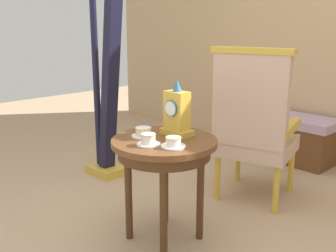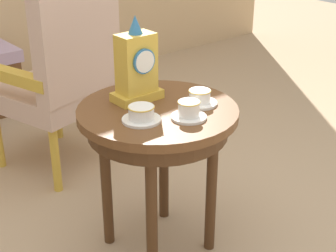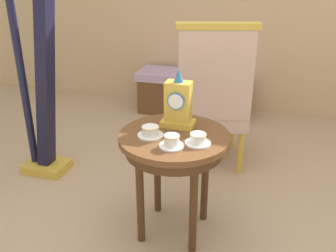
{
  "view_description": "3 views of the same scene",
  "coord_description": "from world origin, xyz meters",
  "px_view_note": "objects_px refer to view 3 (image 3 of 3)",
  "views": [
    {
      "loc": [
        1.62,
        -1.47,
        1.29
      ],
      "look_at": [
        -0.04,
        0.14,
        0.69
      ],
      "focal_mm": 42.37,
      "sensor_mm": 36.0,
      "label": 1
    },
    {
      "loc": [
        -1.09,
        -1.35,
        1.4
      ],
      "look_at": [
        0.06,
        0.05,
        0.56
      ],
      "focal_mm": 54.56,
      "sensor_mm": 36.0,
      "label": 2
    },
    {
      "loc": [
        0.53,
        -1.77,
        1.53
      ],
      "look_at": [
        -0.04,
        0.11,
        0.66
      ],
      "focal_mm": 40.74,
      "sensor_mm": 36.0,
      "label": 3
    }
  ],
  "objects_px": {
    "teacup_left": "(150,132)",
    "mantel_clock": "(178,104)",
    "side_table": "(174,148)",
    "armchair": "(213,95)",
    "harp": "(39,82)",
    "teacup_right": "(172,142)",
    "teacup_center": "(198,139)",
    "window_bench": "(192,93)"
  },
  "relations": [
    {
      "from": "mantel_clock",
      "to": "window_bench",
      "type": "height_order",
      "value": "mantel_clock"
    },
    {
      "from": "side_table",
      "to": "window_bench",
      "type": "height_order",
      "value": "side_table"
    },
    {
      "from": "teacup_center",
      "to": "teacup_left",
      "type": "bearing_deg",
      "value": 176.06
    },
    {
      "from": "teacup_right",
      "to": "armchair",
      "type": "distance_m",
      "value": 0.99
    },
    {
      "from": "armchair",
      "to": "harp",
      "type": "relative_size",
      "value": 0.64
    },
    {
      "from": "armchair",
      "to": "teacup_left",
      "type": "bearing_deg",
      "value": -101.06
    },
    {
      "from": "teacup_right",
      "to": "window_bench",
      "type": "distance_m",
      "value": 2.12
    },
    {
      "from": "side_table",
      "to": "teacup_center",
      "type": "relative_size",
      "value": 4.67
    },
    {
      "from": "mantel_clock",
      "to": "teacup_right",
      "type": "bearing_deg",
      "value": -81.64
    },
    {
      "from": "window_bench",
      "to": "teacup_left",
      "type": "bearing_deg",
      "value": -83.27
    },
    {
      "from": "teacup_left",
      "to": "window_bench",
      "type": "height_order",
      "value": "teacup_left"
    },
    {
      "from": "side_table",
      "to": "teacup_right",
      "type": "bearing_deg",
      "value": -79.41
    },
    {
      "from": "mantel_clock",
      "to": "armchair",
      "type": "xyz_separation_m",
      "value": [
        0.07,
        0.73,
        -0.18
      ]
    },
    {
      "from": "teacup_right",
      "to": "mantel_clock",
      "type": "height_order",
      "value": "mantel_clock"
    },
    {
      "from": "armchair",
      "to": "window_bench",
      "type": "height_order",
      "value": "armchair"
    },
    {
      "from": "mantel_clock",
      "to": "harp",
      "type": "distance_m",
      "value": 1.14
    },
    {
      "from": "armchair",
      "to": "mantel_clock",
      "type": "bearing_deg",
      "value": -95.27
    },
    {
      "from": "teacup_center",
      "to": "armchair",
      "type": "xyz_separation_m",
      "value": [
        -0.09,
        0.91,
        -0.07
      ]
    },
    {
      "from": "harp",
      "to": "window_bench",
      "type": "bearing_deg",
      "value": 63.11
    },
    {
      "from": "teacup_right",
      "to": "mantel_clock",
      "type": "relative_size",
      "value": 0.39
    },
    {
      "from": "side_table",
      "to": "teacup_right",
      "type": "xyz_separation_m",
      "value": [
        0.03,
        -0.15,
        0.11
      ]
    },
    {
      "from": "teacup_center",
      "to": "mantel_clock",
      "type": "xyz_separation_m",
      "value": [
        -0.16,
        0.19,
        0.11
      ]
    },
    {
      "from": "mantel_clock",
      "to": "window_bench",
      "type": "bearing_deg",
      "value": 100.76
    },
    {
      "from": "armchair",
      "to": "harp",
      "type": "bearing_deg",
      "value": -158.85
    },
    {
      "from": "mantel_clock",
      "to": "armchair",
      "type": "distance_m",
      "value": 0.75
    },
    {
      "from": "window_bench",
      "to": "harp",
      "type": "bearing_deg",
      "value": -116.89
    },
    {
      "from": "side_table",
      "to": "teacup_left",
      "type": "height_order",
      "value": "teacup_left"
    },
    {
      "from": "teacup_left",
      "to": "armchair",
      "type": "xyz_separation_m",
      "value": [
        0.18,
        0.9,
        -0.08
      ]
    },
    {
      "from": "teacup_center",
      "to": "armchair",
      "type": "height_order",
      "value": "armchair"
    },
    {
      "from": "side_table",
      "to": "harp",
      "type": "bearing_deg",
      "value": 160.73
    },
    {
      "from": "teacup_left",
      "to": "mantel_clock",
      "type": "xyz_separation_m",
      "value": [
        0.11,
        0.17,
        0.11
      ]
    },
    {
      "from": "armchair",
      "to": "window_bench",
      "type": "xyz_separation_m",
      "value": [
        -0.41,
        1.05,
        -0.37
      ]
    },
    {
      "from": "side_table",
      "to": "teacup_left",
      "type": "bearing_deg",
      "value": -154.9
    },
    {
      "from": "teacup_left",
      "to": "mantel_clock",
      "type": "distance_m",
      "value": 0.23
    },
    {
      "from": "teacup_left",
      "to": "teacup_right",
      "type": "xyz_separation_m",
      "value": [
        0.15,
        -0.09,
        0.0
      ]
    },
    {
      "from": "teacup_right",
      "to": "teacup_center",
      "type": "distance_m",
      "value": 0.14
    },
    {
      "from": "side_table",
      "to": "armchair",
      "type": "distance_m",
      "value": 0.84
    },
    {
      "from": "teacup_left",
      "to": "mantel_clock",
      "type": "bearing_deg",
      "value": 57.54
    },
    {
      "from": "teacup_center",
      "to": "window_bench",
      "type": "xyz_separation_m",
      "value": [
        -0.5,
        1.97,
        -0.44
      ]
    },
    {
      "from": "side_table",
      "to": "teacup_left",
      "type": "relative_size",
      "value": 4.5
    },
    {
      "from": "teacup_left",
      "to": "armchair",
      "type": "height_order",
      "value": "armchair"
    },
    {
      "from": "side_table",
      "to": "teacup_center",
      "type": "xyz_separation_m",
      "value": [
        0.15,
        -0.07,
        0.11
      ]
    }
  ]
}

